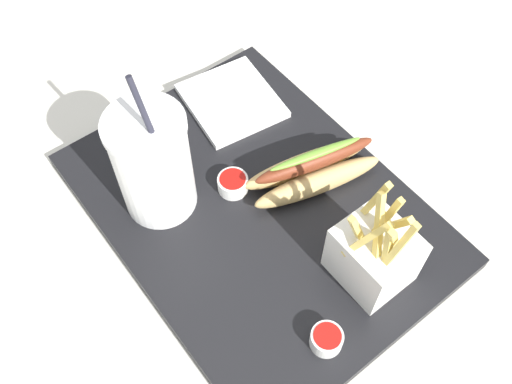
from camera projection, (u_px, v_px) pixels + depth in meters
name	position (u px, v px, depth m)	size (l,w,h in m)	color
ground_plane	(256.00, 217.00, 0.76)	(2.40, 2.40, 0.02)	silver
food_tray	(256.00, 209.00, 0.74)	(0.47, 0.35, 0.02)	black
soda_cup	(153.00, 164.00, 0.67)	(0.09, 0.09, 0.22)	white
fries_basket	(374.00, 254.00, 0.64)	(0.09, 0.08, 0.15)	white
hot_dog_1	(313.00, 170.00, 0.73)	(0.10, 0.19, 0.06)	tan
ketchup_cup_1	(327.00, 339.00, 0.62)	(0.04, 0.04, 0.02)	white
ketchup_cup_2	(233.00, 183.00, 0.73)	(0.04, 0.04, 0.02)	white
napkin_stack	(232.00, 101.00, 0.82)	(0.13, 0.12, 0.01)	white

